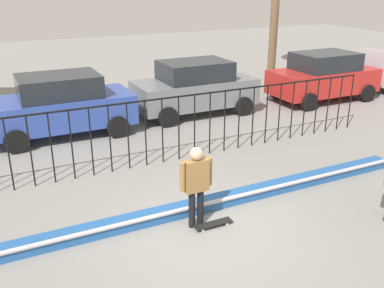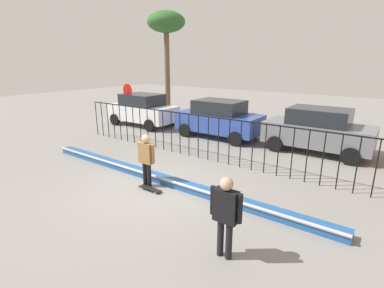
{
  "view_description": "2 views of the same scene",
  "coord_description": "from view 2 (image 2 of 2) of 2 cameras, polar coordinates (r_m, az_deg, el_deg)",
  "views": [
    {
      "loc": [
        -3.5,
        -6.63,
        4.59
      ],
      "look_at": [
        0.55,
        1.67,
        1.05
      ],
      "focal_mm": 40.49,
      "sensor_mm": 36.0,
      "label": 1
    },
    {
      "loc": [
        5.87,
        -5.91,
        3.79
      ],
      "look_at": [
        0.76,
        1.14,
        1.28
      ],
      "focal_mm": 27.01,
      "sensor_mm": 36.0,
      "label": 2
    }
  ],
  "objects": [
    {
      "name": "parked_car_white",
      "position": [
        17.77,
        -9.73,
        6.74
      ],
      "size": [
        4.3,
        2.12,
        1.9
      ],
      "rotation": [
        0.0,
        0.0,
        -0.08
      ],
      "color": "silver",
      "rests_on": "ground"
    },
    {
      "name": "perimeter_fence",
      "position": [
        11.21,
        3.22,
        2.12
      ],
      "size": [
        14.04,
        0.04,
        1.76
      ],
      "color": "black",
      "rests_on": "ground"
    },
    {
      "name": "palm_tree_short",
      "position": [
        20.72,
        -5.12,
        22.19
      ],
      "size": [
        2.52,
        2.52,
        6.97
      ],
      "color": "brown",
      "rests_on": "ground"
    },
    {
      "name": "parked_car_gray",
      "position": [
        13.34,
        23.56,
        2.54
      ],
      "size": [
        4.3,
        2.12,
        1.9
      ],
      "rotation": [
        0.0,
        0.0,
        -0.06
      ],
      "color": "slate",
      "rests_on": "ground"
    },
    {
      "name": "bowl_coping_ledge",
      "position": [
        9.45,
        -5.96,
        -6.85
      ],
      "size": [
        11.0,
        0.4,
        0.27
      ],
      "color": "#235699",
      "rests_on": "ground"
    },
    {
      "name": "camera_operator",
      "position": [
        5.71,
        6.66,
        -12.92
      ],
      "size": [
        0.69,
        0.26,
        1.72
      ],
      "rotation": [
        0.0,
        0.0,
        3.12
      ],
      "color": "black",
      "rests_on": "ground"
    },
    {
      "name": "ground_plane",
      "position": [
        9.15,
        -8.15,
        -8.55
      ],
      "size": [
        60.0,
        60.0,
        0.0
      ],
      "primitive_type": "plane",
      "color": "gray"
    },
    {
      "name": "parked_car_blue",
      "position": [
        14.79,
        5.35,
        5.04
      ],
      "size": [
        4.3,
        2.12,
        1.9
      ],
      "rotation": [
        0.0,
        0.0,
        0.07
      ],
      "color": "#2D479E",
      "rests_on": "ground"
    },
    {
      "name": "skateboarder",
      "position": [
        8.91,
        -9.03,
        -2.36
      ],
      "size": [
        0.67,
        0.25,
        1.67
      ],
      "rotation": [
        0.0,
        0.0,
        -0.39
      ],
      "color": "black",
      "rests_on": "ground"
    },
    {
      "name": "stop_sign",
      "position": [
        17.81,
        -12.55,
        8.7
      ],
      "size": [
        0.76,
        0.07,
        2.5
      ],
      "color": "slate",
      "rests_on": "ground"
    },
    {
      "name": "skateboard",
      "position": [
        8.94,
        -8.26,
        -8.74
      ],
      "size": [
        0.8,
        0.2,
        0.07
      ],
      "rotation": [
        0.0,
        0.0,
        0.01
      ],
      "color": "black",
      "rests_on": "ground"
    }
  ]
}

